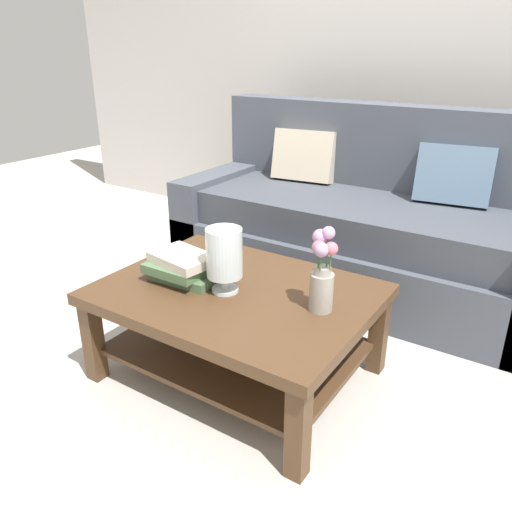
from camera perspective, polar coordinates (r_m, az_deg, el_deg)
name	(u,v)px	position (r m, az deg, el deg)	size (l,w,h in m)	color
ground_plane	(290,338)	(2.63, 3.89, -9.21)	(10.00, 10.00, 0.00)	#B7B2A8
back_wall	(420,50)	(3.76, 17.97, 21.16)	(6.40, 0.12, 2.70)	#BCB7B2
couch	(364,228)	(3.13, 12.04, 3.13)	(2.21, 0.90, 1.06)	#474C56
coffee_table	(237,313)	(2.22, -2.17, -6.46)	(1.14, 0.85, 0.43)	#4C331E
book_stack_main	(182,267)	(2.24, -8.38, -1.27)	(0.31, 0.23, 0.12)	#51704C
glass_hurricane_vase	(224,255)	(2.08, -3.59, 0.11)	(0.15, 0.15, 0.28)	silver
flower_pitcher	(322,274)	(1.95, 7.44, -1.99)	(0.11, 0.11, 0.34)	#9E998E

